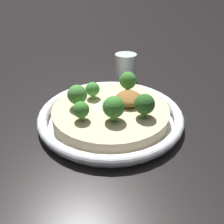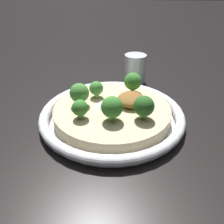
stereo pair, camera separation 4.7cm
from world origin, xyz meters
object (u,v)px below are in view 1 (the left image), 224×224
object	(u,v)px
broccoli_front	(79,95)
broccoli_front_right	(83,110)
drinking_glass	(126,68)
broccoli_back	(146,104)
broccoli_front_left	(94,89)
broccoli_right	(115,107)
broccoli_back_left	(129,81)
risotto_bowl	(112,113)

from	to	relation	value
broccoli_front	broccoli_front_right	xyz separation A→B (m)	(0.05, 0.01, -0.01)
broccoli_front	drinking_glass	distance (m)	0.24
broccoli_back	broccoli_front_left	size ratio (longest dim) A/B	1.26
broccoli_back	drinking_glass	distance (m)	0.25
broccoli_right	broccoli_back_left	bearing A→B (deg)	164.19
risotto_bowl	broccoli_front	size ratio (longest dim) A/B	6.29
broccoli_front_right	broccoli_back_left	size ratio (longest dim) A/B	0.79
broccoli_front_left	broccoli_back_left	bearing A→B (deg)	111.99
risotto_bowl	drinking_glass	xyz separation A→B (m)	(-0.21, 0.04, 0.02)
broccoli_right	broccoli_back	bearing A→B (deg)	101.76
broccoli_front	broccoli_front_right	size ratio (longest dim) A/B	1.27
risotto_bowl	broccoli_right	size ratio (longest dim) A/B	6.20
broccoli_front_left	drinking_glass	world-z (taller)	drinking_glass
risotto_bowl	broccoli_back_left	world-z (taller)	broccoli_back_left
broccoli_front_left	broccoli_back	bearing A→B (deg)	53.06
broccoli_back	broccoli_front_right	world-z (taller)	broccoli_back
broccoli_right	broccoli_front_right	world-z (taller)	broccoli_right
risotto_bowl	broccoli_right	xyz separation A→B (m)	(0.05, 0.01, 0.05)
broccoli_front_right	broccoli_front_left	world-z (taller)	same
broccoli_right	drinking_glass	distance (m)	0.26
broccoli_front	broccoli_back	bearing A→B (deg)	73.86
broccoli_front	broccoli_back_left	size ratio (longest dim) A/B	1.00
risotto_bowl	broccoli_back_left	xyz separation A→B (m)	(-0.07, 0.04, 0.05)
broccoli_front_left	drinking_glass	size ratio (longest dim) A/B	0.46
broccoli_back	broccoli_front_right	bearing A→B (deg)	-84.80
broccoli_front	broccoli_back	xyz separation A→B (m)	(0.04, 0.13, -0.00)
broccoli_front	broccoli_front_left	bearing A→B (deg)	144.76
broccoli_front_right	broccoli_front_left	distance (m)	0.09
broccoli_back	broccoli_back_left	xyz separation A→B (m)	(-0.11, -0.02, 0.00)
broccoli_front_right	broccoli_front_left	size ratio (longest dim) A/B	1.02
broccoli_back	broccoli_right	distance (m)	0.06
broccoli_front	broccoli_front_right	distance (m)	0.05
broccoli_right	risotto_bowl	bearing A→B (deg)	-173.70
risotto_bowl	broccoli_front_right	xyz separation A→B (m)	(0.05, -0.06, 0.04)
broccoli_front	drinking_glass	xyz separation A→B (m)	(-0.21, 0.11, -0.02)
broccoli_front	broccoli_front_left	world-z (taller)	broccoli_front
broccoli_back	drinking_glass	size ratio (longest dim) A/B	0.58
broccoli_right	drinking_glass	size ratio (longest dim) A/B	0.61
risotto_bowl	broccoli_front	world-z (taller)	broccoli_front
broccoli_front_right	drinking_glass	bearing A→B (deg)	159.14
broccoli_right	drinking_glass	world-z (taller)	broccoli_right
broccoli_front	broccoli_right	size ratio (longest dim) A/B	0.99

